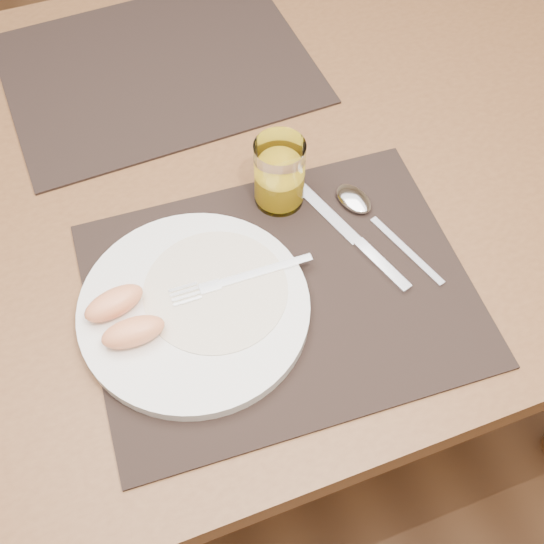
{
  "coord_description": "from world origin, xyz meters",
  "views": [
    {
      "loc": [
        -0.13,
        -0.61,
        1.45
      ],
      "look_at": [
        0.03,
        -0.2,
        0.77
      ],
      "focal_mm": 45.0,
      "sensor_mm": 36.0,
      "label": 1
    }
  ],
  "objects_px": {
    "placemat_far": "(158,69)",
    "plate": "(194,309)",
    "knife": "(357,242)",
    "spoon": "(361,206)",
    "fork": "(230,281)",
    "placemat_near": "(281,293)",
    "juice_glass": "(279,176)",
    "table": "(207,209)"
  },
  "relations": [
    {
      "from": "fork",
      "to": "juice_glass",
      "type": "height_order",
      "value": "juice_glass"
    },
    {
      "from": "plate",
      "to": "juice_glass",
      "type": "bearing_deg",
      "value": 39.21
    },
    {
      "from": "placemat_far",
      "to": "spoon",
      "type": "height_order",
      "value": "spoon"
    },
    {
      "from": "knife",
      "to": "spoon",
      "type": "xyz_separation_m",
      "value": [
        0.03,
        0.05,
        0.0
      ]
    },
    {
      "from": "placemat_far",
      "to": "plate",
      "type": "distance_m",
      "value": 0.44
    },
    {
      "from": "table",
      "to": "placemat_far",
      "type": "xyz_separation_m",
      "value": [
        -0.0,
        0.22,
        0.09
      ]
    },
    {
      "from": "table",
      "to": "fork",
      "type": "height_order",
      "value": "fork"
    },
    {
      "from": "placemat_far",
      "to": "fork",
      "type": "distance_m",
      "value": 0.42
    },
    {
      "from": "plate",
      "to": "fork",
      "type": "bearing_deg",
      "value": 16.74
    },
    {
      "from": "table",
      "to": "placemat_near",
      "type": "distance_m",
      "value": 0.24
    },
    {
      "from": "table",
      "to": "fork",
      "type": "bearing_deg",
      "value": -97.63
    },
    {
      "from": "fork",
      "to": "knife",
      "type": "bearing_deg",
      "value": 3.01
    },
    {
      "from": "placemat_far",
      "to": "knife",
      "type": "height_order",
      "value": "knife"
    },
    {
      "from": "spoon",
      "to": "juice_glass",
      "type": "distance_m",
      "value": 0.11
    },
    {
      "from": "plate",
      "to": "fork",
      "type": "height_order",
      "value": "fork"
    },
    {
      "from": "table",
      "to": "spoon",
      "type": "xyz_separation_m",
      "value": [
        0.17,
        -0.14,
        0.09
      ]
    },
    {
      "from": "placemat_near",
      "to": "spoon",
      "type": "bearing_deg",
      "value": 29.62
    },
    {
      "from": "plate",
      "to": "table",
      "type": "bearing_deg",
      "value": 70.25
    },
    {
      "from": "plate",
      "to": "knife",
      "type": "xyz_separation_m",
      "value": [
        0.22,
        0.02,
        -0.01
      ]
    },
    {
      "from": "knife",
      "to": "juice_glass",
      "type": "relative_size",
      "value": 2.2
    },
    {
      "from": "placemat_near",
      "to": "placemat_far",
      "type": "bearing_deg",
      "value": 93.96
    },
    {
      "from": "placemat_far",
      "to": "juice_glass",
      "type": "distance_m",
      "value": 0.32
    },
    {
      "from": "fork",
      "to": "placemat_near",
      "type": "bearing_deg",
      "value": -24.52
    },
    {
      "from": "juice_glass",
      "to": "knife",
      "type": "bearing_deg",
      "value": -57.33
    },
    {
      "from": "knife",
      "to": "placemat_near",
      "type": "bearing_deg",
      "value": -163.69
    },
    {
      "from": "placemat_near",
      "to": "plate",
      "type": "distance_m",
      "value": 0.1
    },
    {
      "from": "placemat_near",
      "to": "fork",
      "type": "relative_size",
      "value": 2.57
    },
    {
      "from": "knife",
      "to": "placemat_far",
      "type": "bearing_deg",
      "value": 109.85
    },
    {
      "from": "placemat_far",
      "to": "knife",
      "type": "xyz_separation_m",
      "value": [
        0.15,
        -0.41,
        0.0
      ]
    },
    {
      "from": "placemat_near",
      "to": "juice_glass",
      "type": "bearing_deg",
      "value": 69.65
    },
    {
      "from": "placemat_near",
      "to": "fork",
      "type": "bearing_deg",
      "value": 155.48
    },
    {
      "from": "placemat_far",
      "to": "juice_glass",
      "type": "relative_size",
      "value": 4.61
    },
    {
      "from": "fork",
      "to": "juice_glass",
      "type": "relative_size",
      "value": 1.79
    },
    {
      "from": "spoon",
      "to": "placemat_far",
      "type": "bearing_deg",
      "value": 115.87
    },
    {
      "from": "placemat_far",
      "to": "spoon",
      "type": "relative_size",
      "value": 2.38
    },
    {
      "from": "placemat_far",
      "to": "knife",
      "type": "relative_size",
      "value": 2.09
    },
    {
      "from": "plate",
      "to": "spoon",
      "type": "bearing_deg",
      "value": 16.08
    },
    {
      "from": "plate",
      "to": "juice_glass",
      "type": "height_order",
      "value": "juice_glass"
    },
    {
      "from": "knife",
      "to": "spoon",
      "type": "distance_m",
      "value": 0.05
    },
    {
      "from": "placemat_near",
      "to": "spoon",
      "type": "distance_m",
      "value": 0.17
    },
    {
      "from": "juice_glass",
      "to": "spoon",
      "type": "bearing_deg",
      "value": -30.52
    },
    {
      "from": "plate",
      "to": "knife",
      "type": "distance_m",
      "value": 0.22
    }
  ]
}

